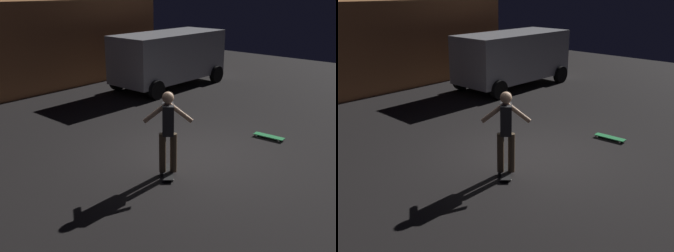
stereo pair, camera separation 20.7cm
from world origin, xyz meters
The scene contains 6 objects.
ground_plane centered at (0.00, 0.00, 0.00)m, with size 28.00×28.00×0.00m, color black.
low_building centered at (0.48, 9.00, 1.60)m, with size 12.23×3.35×3.19m.
parked_van centered at (4.75, 4.80, 1.16)m, with size 4.64×2.26×2.03m.
skateboard_ridden centered at (-1.09, -0.24, 0.06)m, with size 0.71×0.67×0.07m.
skateboard_spare centered at (2.13, -0.83, 0.06)m, with size 0.25×0.79×0.07m.
skater centered at (-1.09, -0.24, 1.04)m, with size 0.73×0.78×1.67m.
Camera 2 is at (-6.45, -5.20, 3.61)m, focal length 42.28 mm.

